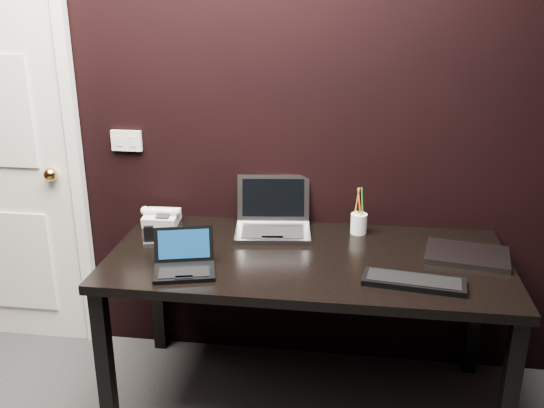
# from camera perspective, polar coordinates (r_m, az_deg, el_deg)

# --- Properties ---
(wall_back) EXTENTS (4.00, 0.00, 4.00)m
(wall_back) POSITION_cam_1_polar(r_m,az_deg,el_deg) (2.85, -1.87, 9.15)
(wall_back) COLOR black
(wall_back) RESTS_ON ground
(wall_switch) EXTENTS (0.15, 0.02, 0.10)m
(wall_switch) POSITION_cam_1_polar(r_m,az_deg,el_deg) (3.04, -13.54, 5.81)
(wall_switch) COLOR silver
(wall_switch) RESTS_ON wall_back
(desk) EXTENTS (1.70, 0.80, 0.74)m
(desk) POSITION_cam_1_polar(r_m,az_deg,el_deg) (2.64, 3.30, -6.42)
(desk) COLOR black
(desk) RESTS_ON ground
(netbook) EXTENTS (0.29, 0.27, 0.16)m
(netbook) POSITION_cam_1_polar(r_m,az_deg,el_deg) (2.48, -8.26, -5.59)
(netbook) COLOR black
(netbook) RESTS_ON desk
(silver_laptop) EXTENTS (0.38, 0.35, 0.24)m
(silver_laptop) POSITION_cam_1_polar(r_m,az_deg,el_deg) (2.83, 0.09, -1.77)
(silver_laptop) COLOR gray
(silver_laptop) RESTS_ON desk
(ext_keyboard) EXTENTS (0.40, 0.18, 0.02)m
(ext_keyboard) POSITION_cam_1_polar(r_m,az_deg,el_deg) (2.42, 13.20, -7.12)
(ext_keyboard) COLOR black
(ext_keyboard) RESTS_ON desk
(closed_laptop) EXTENTS (0.38, 0.30, 0.02)m
(closed_laptop) POSITION_cam_1_polar(r_m,az_deg,el_deg) (2.71, 17.90, -4.59)
(closed_laptop) COLOR gray
(closed_laptop) RESTS_ON desk
(desk_phone) EXTENTS (0.20, 0.15, 0.10)m
(desk_phone) POSITION_cam_1_polar(r_m,az_deg,el_deg) (2.98, -10.36, -1.21)
(desk_phone) COLOR silver
(desk_phone) RESTS_ON desk
(mobile_phone) EXTENTS (0.06, 0.05, 0.09)m
(mobile_phone) POSITION_cam_1_polar(r_m,az_deg,el_deg) (2.74, -11.50, -3.20)
(mobile_phone) COLOR black
(mobile_phone) RESTS_ON desk
(pen_cup) EXTENTS (0.10, 0.10, 0.22)m
(pen_cup) POSITION_cam_1_polar(r_m,az_deg,el_deg) (2.84, 8.17, -1.75)
(pen_cup) COLOR white
(pen_cup) RESTS_ON desk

